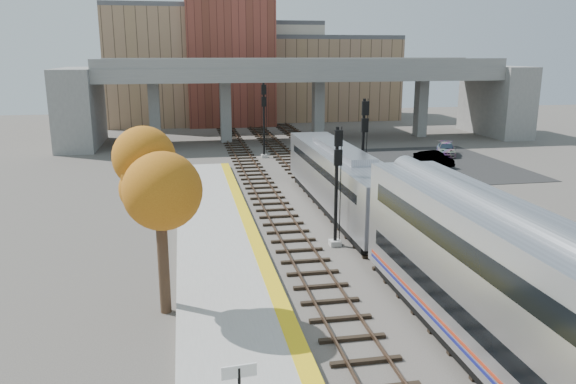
{
  "coord_description": "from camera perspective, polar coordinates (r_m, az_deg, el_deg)",
  "views": [
    {
      "loc": [
        -8.91,
        -20.27,
        10.18
      ],
      "look_at": [
        -3.24,
        9.94,
        2.5
      ],
      "focal_mm": 35.0,
      "sensor_mm": 36.0,
      "label": 1
    }
  ],
  "objects": [
    {
      "name": "ground",
      "position": [
        24.37,
        12.1,
        -10.99
      ],
      "size": [
        160.0,
        160.0,
        0.0
      ],
      "primitive_type": "plane",
      "color": "#47423D",
      "rests_on": "ground"
    },
    {
      "name": "platform",
      "position": [
        22.67,
        -5.46,
        -12.23
      ],
      "size": [
        4.5,
        60.0,
        0.35
      ],
      "primitive_type": "cube",
      "color": "#9E9E99",
      "rests_on": "ground"
    },
    {
      "name": "yellow_strip",
      "position": [
        22.81,
        -0.62,
        -11.49
      ],
      "size": [
        0.7,
        60.0,
        0.01
      ],
      "primitive_type": "cube",
      "color": "yellow",
      "rests_on": "platform"
    },
    {
      "name": "tracks",
      "position": [
        35.68,
        5.84,
        -2.5
      ],
      "size": [
        10.7,
        95.0,
        0.25
      ],
      "color": "black",
      "rests_on": "ground"
    },
    {
      "name": "overpass",
      "position": [
        66.87,
        1.35,
        10.28
      ],
      "size": [
        54.0,
        12.0,
        9.5
      ],
      "color": "slate",
      "rests_on": "ground"
    },
    {
      "name": "buildings_far",
      "position": [
        87.47,
        -4.05,
        12.49
      ],
      "size": [
        43.0,
        21.0,
        20.6
      ],
      "color": "#916F54",
      "rests_on": "ground"
    },
    {
      "name": "parking_lot",
      "position": [
        54.39,
        14.51,
        2.81
      ],
      "size": [
        14.0,
        18.0,
        0.04
      ],
      "primitive_type": "cube",
      "color": "black",
      "rests_on": "ground"
    },
    {
      "name": "locomotive",
      "position": [
        36.45,
        5.41,
        1.44
      ],
      "size": [
        3.02,
        19.05,
        4.1
      ],
      "color": "#A8AAB2",
      "rests_on": "ground"
    },
    {
      "name": "signal_mast_near",
      "position": [
        29.67,
        4.95,
        0.14
      ],
      "size": [
        0.6,
        0.64,
        6.45
      ],
      "color": "#9E9E99",
      "rests_on": "ground"
    },
    {
      "name": "signal_mast_mid",
      "position": [
        38.38,
        7.63,
        4.02
      ],
      "size": [
        0.6,
        0.64,
        7.19
      ],
      "color": "#9E9E99",
      "rests_on": "ground"
    },
    {
      "name": "signal_mast_far",
      "position": [
        55.27,
        -2.46,
        7.25
      ],
      "size": [
        0.6,
        0.64,
        7.3
      ],
      "color": "#9E9E99",
      "rests_on": "ground"
    },
    {
      "name": "tree",
      "position": [
        21.91,
        -12.99,
        0.92
      ],
      "size": [
        3.6,
        3.6,
        7.21
      ],
      "color": "#382619",
      "rests_on": "ground"
    },
    {
      "name": "car_a",
      "position": [
        49.61,
        12.72,
        2.53
      ],
      "size": [
        2.19,
        3.43,
        1.09
      ],
      "primitive_type": "imported",
      "rotation": [
        0.0,
        0.0,
        -0.31
      ],
      "color": "#99999E",
      "rests_on": "parking_lot"
    },
    {
      "name": "car_b",
      "position": [
        53.08,
        14.58,
        3.29
      ],
      "size": [
        2.66,
        4.28,
        1.33
      ],
      "primitive_type": "imported",
      "rotation": [
        0.0,
        0.0,
        0.34
      ],
      "color": "#99999E",
      "rests_on": "parking_lot"
    },
    {
      "name": "car_c",
      "position": [
        58.94,
        15.76,
        4.21
      ],
      "size": [
        3.27,
        4.66,
        1.25
      ],
      "primitive_type": "imported",
      "rotation": [
        0.0,
        0.0,
        -0.39
      ],
      "color": "#99999E",
      "rests_on": "parking_lot"
    }
  ]
}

